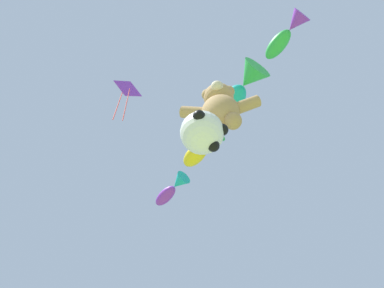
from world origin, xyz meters
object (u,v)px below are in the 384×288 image
object	(u,v)px
fish_kite_violet	(172,189)
teddy_bear_kite	(220,107)
fish_kite_emerald	(287,33)
diamond_kite	(127,92)
fish_kite_teal	(240,90)
fish_kite_goldfin	(203,147)
soccer_ball_kite	(203,133)

from	to	relation	value
fish_kite_violet	teddy_bear_kite	bearing A→B (deg)	-62.84
fish_kite_emerald	diamond_kite	world-z (taller)	diamond_kite
teddy_bear_kite	fish_kite_teal	distance (m)	3.24
fish_kite_teal	fish_kite_goldfin	world-z (taller)	fish_kite_teal
fish_kite_violet	fish_kite_teal	bearing A→B (deg)	-49.22
soccer_ball_kite	fish_kite_violet	size ratio (longest dim) A/B	0.71
diamond_kite	fish_kite_goldfin	bearing A→B (deg)	36.54
soccer_ball_kite	diamond_kite	world-z (taller)	diamond_kite
fish_kite_emerald	fish_kite_violet	xyz separation A→B (m)	(-4.61, 5.32, 0.05)
teddy_bear_kite	diamond_kite	distance (m)	5.16
fish_kite_violet	diamond_kite	xyz separation A→B (m)	(-1.06, -3.69, 1.26)
fish_kite_emerald	diamond_kite	size ratio (longest dim) A/B	0.51
soccer_ball_kite	fish_kite_emerald	xyz separation A→B (m)	(2.83, -0.64, 4.41)
teddy_bear_kite	fish_kite_violet	world-z (taller)	fish_kite_violet
fish_kite_teal	fish_kite_goldfin	bearing A→B (deg)	133.08
fish_kite_goldfin	diamond_kite	bearing A→B (deg)	-143.46
teddy_bear_kite	soccer_ball_kite	bearing A→B (deg)	-148.73
soccer_ball_kite	fish_kite_goldfin	distance (m)	5.07
teddy_bear_kite	diamond_kite	bearing A→B (deg)	168.03
soccer_ball_kite	diamond_kite	size ratio (longest dim) A/B	0.36
fish_kite_teal	fish_kite_goldfin	distance (m)	2.36
fish_kite_teal	soccer_ball_kite	bearing A→B (deg)	-135.75
teddy_bear_kite	fish_kite_goldfin	xyz separation A→B (m)	(-0.80, 2.56, 2.36)
fish_kite_goldfin	diamond_kite	world-z (taller)	diamond_kite
soccer_ball_kite	fish_kite_emerald	distance (m)	5.28
fish_kite_teal	diamond_kite	world-z (taller)	diamond_kite
soccer_ball_kite	fish_kite_violet	xyz separation A→B (m)	(-1.78, 4.68, 4.46)
teddy_bear_kite	soccer_ball_kite	size ratio (longest dim) A/B	1.99
teddy_bear_kite	fish_kite_teal	xyz separation A→B (m)	(0.75, 0.91, 3.01)
fish_kite_teal	diamond_kite	bearing A→B (deg)	-177.10
soccer_ball_kite	fish_kite_goldfin	bearing A→B (deg)	96.43
fish_kite_emerald	fish_kite_violet	bearing A→B (deg)	130.92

